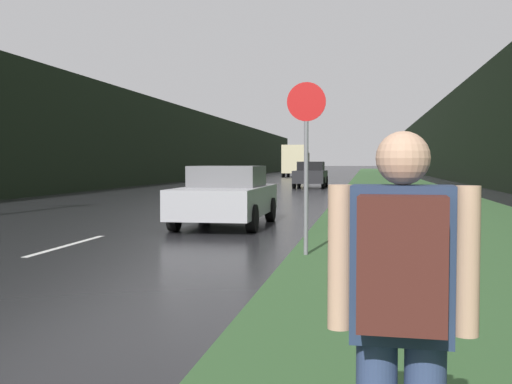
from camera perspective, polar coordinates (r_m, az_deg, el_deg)
The scene contains 10 objects.
grass_verge at distance 38.04m, azimuth 12.43°, elevation 0.34°, with size 6.00×240.00×0.02m, color #33562D.
lane_stripe_c at distance 12.07m, azimuth -16.36°, elevation -4.56°, with size 0.12×3.00×0.01m, color silver.
lane_stripe_d at distance 18.57m, azimuth -6.81°, elevation -1.98°, with size 0.12×3.00×0.01m, color silver.
treeline_far_side at distance 50.39m, azimuth -8.02°, elevation 4.29°, with size 2.00×140.00×5.96m, color black.
treeline_near_side at distance 48.64m, azimuth 19.02°, elevation 5.00°, with size 2.00×140.00×7.25m, color black.
stop_sign at distance 10.21m, azimuth 4.48°, elevation 3.53°, with size 0.62×0.07×2.76m.
hitchhiker_with_backpack at distance 2.48m, azimuth 12.80°, elevation -10.55°, with size 0.56×0.41×1.61m.
car_passing_near at distance 15.15m, azimuth -2.65°, elevation -0.34°, with size 1.93×4.30×1.41m.
car_passing_far at distance 38.33m, azimuth 4.89°, elevation 1.55°, with size 1.88×4.34×1.55m.
delivery_truck at distance 68.13m, azimuth 3.59°, elevation 2.83°, with size 2.50×6.71×3.31m.
Camera 1 is at (5.28, 2.03, 1.49)m, focal length 45.00 mm.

